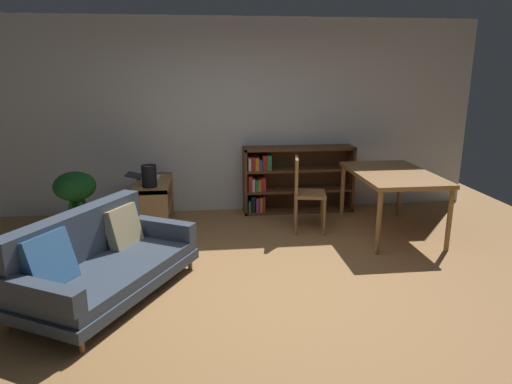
{
  "coord_description": "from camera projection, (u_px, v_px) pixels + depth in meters",
  "views": [
    {
      "loc": [
        -0.55,
        -3.87,
        2.03
      ],
      "look_at": [
        0.02,
        0.92,
        0.72
      ],
      "focal_mm": 32.28,
      "sensor_mm": 36.0,
      "label": 1
    }
  ],
  "objects": [
    {
      "name": "media_console",
      "position": [
        154.0,
        205.0,
        5.93
      ],
      "size": [
        0.43,
        1.01,
        0.63
      ],
      "color": "olive",
      "rests_on": "ground_plane"
    },
    {
      "name": "back_wall_panel",
      "position": [
        240.0,
        117.0,
        6.54
      ],
      "size": [
        6.8,
        0.1,
        2.7
      ],
      "primitive_type": "cube",
      "color": "silver",
      "rests_on": "ground_plane"
    },
    {
      "name": "dining_chair_near",
      "position": [
        304.0,
        190.0,
        5.79
      ],
      "size": [
        0.45,
        0.47,
        0.95
      ],
      "color": "olive",
      "rests_on": "ground_plane"
    },
    {
      "name": "fabric_couch",
      "position": [
        99.0,
        260.0,
        4.18
      ],
      "size": [
        1.6,
        1.93,
        0.77
      ],
      "color": "brown",
      "rests_on": "ground_plane"
    },
    {
      "name": "potted_floor_plant",
      "position": [
        75.0,
        194.0,
        5.57
      ],
      "size": [
        0.5,
        0.5,
        0.82
      ],
      "color": "brown",
      "rests_on": "ground_plane"
    },
    {
      "name": "ground_plane",
      "position": [
        266.0,
        292.0,
        4.3
      ],
      "size": [
        8.16,
        8.16,
        0.0
      ],
      "primitive_type": "plane",
      "color": "#9E7042"
    },
    {
      "name": "dining_table",
      "position": [
        393.0,
        178.0,
        5.69
      ],
      "size": [
        0.93,
        1.44,
        0.78
      ],
      "color": "olive",
      "rests_on": "ground_plane"
    },
    {
      "name": "desk_speaker",
      "position": [
        149.0,
        176.0,
        5.56
      ],
      "size": [
        0.18,
        0.18,
        0.27
      ],
      "color": "black",
      "rests_on": "media_console"
    },
    {
      "name": "open_laptop",
      "position": [
        145.0,
        177.0,
        6.03
      ],
      "size": [
        0.45,
        0.31,
        0.06
      ],
      "color": "silver",
      "rests_on": "media_console"
    },
    {
      "name": "bookshelf",
      "position": [
        290.0,
        179.0,
        6.66
      ],
      "size": [
        1.58,
        0.35,
        0.95
      ],
      "color": "#56351E",
      "rests_on": "ground_plane"
    }
  ]
}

